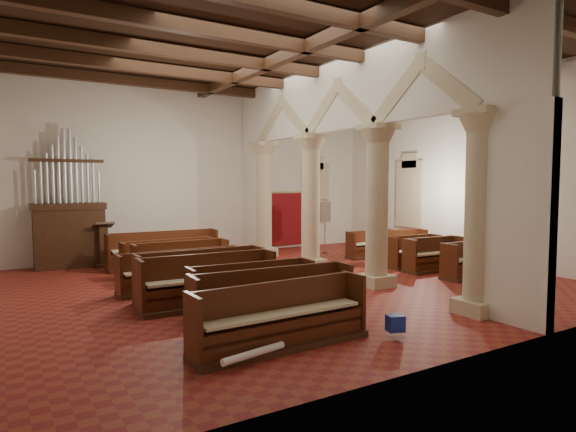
# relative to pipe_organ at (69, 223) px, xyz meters

# --- Properties ---
(floor) EXTENTS (14.00, 14.00, 0.00)m
(floor) POSITION_rel_pipe_organ_xyz_m (4.50, -5.50, -1.37)
(floor) COLOR maroon
(floor) RESTS_ON ground
(ceiling) EXTENTS (14.00, 14.00, 0.00)m
(ceiling) POSITION_rel_pipe_organ_xyz_m (4.50, -5.50, 4.63)
(ceiling) COLOR black
(ceiling) RESTS_ON wall_back
(wall_back) EXTENTS (14.00, 0.02, 6.00)m
(wall_back) POSITION_rel_pipe_organ_xyz_m (4.50, 0.50, 1.63)
(wall_back) COLOR silver
(wall_back) RESTS_ON floor
(wall_front) EXTENTS (14.00, 0.02, 6.00)m
(wall_front) POSITION_rel_pipe_organ_xyz_m (4.50, -11.50, 1.63)
(wall_front) COLOR silver
(wall_front) RESTS_ON floor
(wall_right) EXTENTS (0.02, 12.00, 6.00)m
(wall_right) POSITION_rel_pipe_organ_xyz_m (11.50, -5.50, 1.63)
(wall_right) COLOR silver
(wall_right) RESTS_ON floor
(ceiling_beams) EXTENTS (13.80, 11.80, 0.30)m
(ceiling_beams) POSITION_rel_pipe_organ_xyz_m (4.50, -5.50, 4.45)
(ceiling_beams) COLOR #402214
(ceiling_beams) RESTS_ON wall_back
(arcade) EXTENTS (0.90, 11.90, 6.00)m
(arcade) POSITION_rel_pipe_organ_xyz_m (6.30, -5.50, 2.19)
(arcade) COLOR #BCAF8C
(arcade) RESTS_ON floor
(window_right_a) EXTENTS (0.03, 1.00, 2.20)m
(window_right_a) POSITION_rel_pipe_organ_xyz_m (11.48, -7.00, 0.83)
(window_right_a) COLOR #387E5F
(window_right_a) RESTS_ON wall_right
(window_right_b) EXTENTS (0.03, 1.00, 2.20)m
(window_right_b) POSITION_rel_pipe_organ_xyz_m (11.48, -3.00, 0.83)
(window_right_b) COLOR #387E5F
(window_right_b) RESTS_ON wall_right
(window_back) EXTENTS (1.00, 0.03, 2.20)m
(window_back) POSITION_rel_pipe_organ_xyz_m (9.50, 0.48, 0.83)
(window_back) COLOR #387E5F
(window_back) RESTS_ON wall_back
(pipe_organ) EXTENTS (2.10, 0.85, 4.40)m
(pipe_organ) POSITION_rel_pipe_organ_xyz_m (0.00, 0.00, 0.00)
(pipe_organ) COLOR #402214
(pipe_organ) RESTS_ON floor
(lectern) EXTENTS (0.61, 0.62, 1.43)m
(lectern) POSITION_rel_pipe_organ_xyz_m (0.89, -0.49, -0.78)
(lectern) COLOR #3D2A13
(lectern) RESTS_ON floor
(dossal_curtain) EXTENTS (1.80, 0.07, 2.17)m
(dossal_curtain) POSITION_rel_pipe_organ_xyz_m (8.00, 0.42, -0.21)
(dossal_curtain) COLOR maroon
(dossal_curtain) RESTS_ON floor
(processional_banner) EXTENTS (0.48, 0.61, 2.08)m
(processional_banner) POSITION_rel_pipe_organ_xyz_m (8.47, -1.73, -0.62)
(processional_banner) COLOR #402214
(processional_banner) RESTS_ON floor
(hymnal_box_a) EXTENTS (0.33, 0.30, 0.28)m
(hymnal_box_a) POSITION_rel_pipe_organ_xyz_m (3.88, -10.22, -1.13)
(hymnal_box_a) COLOR navy
(hymnal_box_a) RESTS_ON floor
(hymnal_box_b) EXTENTS (0.34, 0.29, 0.29)m
(hymnal_box_b) POSITION_rel_pipe_organ_xyz_m (4.04, -8.16, -1.13)
(hymnal_box_b) COLOR #162B9B
(hymnal_box_b) RESTS_ON floor
(hymnal_box_c) EXTENTS (0.45, 0.41, 0.37)m
(hymnal_box_c) POSITION_rel_pipe_organ_xyz_m (2.94, -6.84, -1.09)
(hymnal_box_c) COLOR #16249A
(hymnal_box_c) RESTS_ON floor
(tube_heater_a) EXTENTS (1.10, 0.33, 0.11)m
(tube_heater_a) POSITION_rel_pipe_organ_xyz_m (1.26, -10.08, -1.21)
(tube_heater_a) COLOR white
(tube_heater_a) RESTS_ON floor
(tube_heater_b) EXTENTS (0.96, 0.31, 0.10)m
(tube_heater_b) POSITION_rel_pipe_organ_xyz_m (2.00, -9.72, -1.21)
(tube_heater_b) COLOR white
(tube_heater_b) RESTS_ON floor
(nave_pew_0) EXTENTS (3.08, 0.79, 1.04)m
(nave_pew_0) POSITION_rel_pipe_organ_xyz_m (1.97, -9.67, -1.03)
(nave_pew_0) COLOR #402214
(nave_pew_0) RESTS_ON floor
(nave_pew_1) EXTENTS (3.04, 0.90, 1.11)m
(nave_pew_1) POSITION_rel_pipe_organ_xyz_m (2.28, -8.86, -1.01)
(nave_pew_1) COLOR #402214
(nave_pew_1) RESTS_ON floor
(nave_pew_2) EXTENTS (2.62, 0.82, 1.03)m
(nave_pew_2) POSITION_rel_pipe_organ_xyz_m (2.43, -7.70, -1.03)
(nave_pew_2) COLOR #402214
(nave_pew_2) RESTS_ON floor
(nave_pew_3) EXTENTS (2.93, 0.86, 1.12)m
(nave_pew_3) POSITION_rel_pipe_organ_xyz_m (1.90, -6.71, -1.00)
(nave_pew_3) COLOR #402214
(nave_pew_3) RESTS_ON floor
(nave_pew_4) EXTENTS (2.94, 0.75, 1.10)m
(nave_pew_4) POSITION_rel_pipe_organ_xyz_m (2.04, -5.92, -1.01)
(nave_pew_4) COLOR #402214
(nave_pew_4) RESTS_ON floor
(nave_pew_5) EXTENTS (3.08, 0.75, 0.98)m
(nave_pew_5) POSITION_rel_pipe_organ_xyz_m (1.94, -4.87, -1.05)
(nave_pew_5) COLOR #402214
(nave_pew_5) RESTS_ON floor
(nave_pew_6) EXTENTS (2.60, 0.70, 1.03)m
(nave_pew_6) POSITION_rel_pipe_organ_xyz_m (2.37, -3.54, -1.03)
(nave_pew_6) COLOR #402214
(nave_pew_6) RESTS_ON floor
(nave_pew_7) EXTENTS (2.64, 0.77, 1.00)m
(nave_pew_7) POSITION_rel_pipe_organ_xyz_m (2.25, -2.75, -1.04)
(nave_pew_7) COLOR #402214
(nave_pew_7) RESTS_ON floor
(nave_pew_8) EXTENTS (3.38, 0.79, 1.12)m
(nave_pew_8) POSITION_rel_pipe_organ_xyz_m (2.48, -1.53, -1.00)
(nave_pew_8) COLOR #402214
(nave_pew_8) RESTS_ON floor
(aisle_pew_0) EXTENTS (1.98, 0.72, 1.00)m
(aisle_pew_0) POSITION_rel_pipe_organ_xyz_m (9.34, -7.50, -1.03)
(aisle_pew_0) COLOR #402214
(aisle_pew_0) RESTS_ON floor
(aisle_pew_1) EXTENTS (2.01, 0.78, 1.01)m
(aisle_pew_1) POSITION_rel_pipe_organ_xyz_m (9.19, -6.29, -1.03)
(aisle_pew_1) COLOR #402214
(aisle_pew_1) RESTS_ON floor
(aisle_pew_2) EXTENTS (1.87, 0.70, 0.98)m
(aisle_pew_2) POSITION_rel_pipe_organ_xyz_m (9.19, -5.48, -1.04)
(aisle_pew_2) COLOR #402214
(aisle_pew_2) RESTS_ON floor
(aisle_pew_3) EXTENTS (2.03, 0.82, 1.06)m
(aisle_pew_3) POSITION_rel_pipe_organ_xyz_m (9.41, -4.58, -1.01)
(aisle_pew_3) COLOR #402214
(aisle_pew_3) RESTS_ON floor
(aisle_pew_4) EXTENTS (1.96, 0.73, 0.95)m
(aisle_pew_4) POSITION_rel_pipe_organ_xyz_m (9.34, -3.37, -1.05)
(aisle_pew_4) COLOR #402214
(aisle_pew_4) RESTS_ON floor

